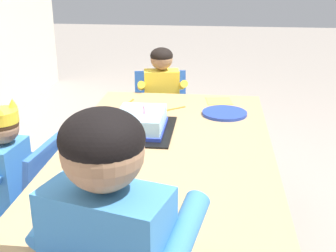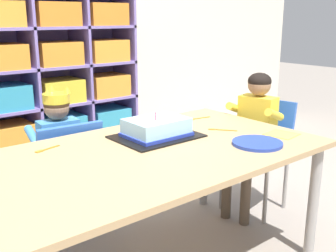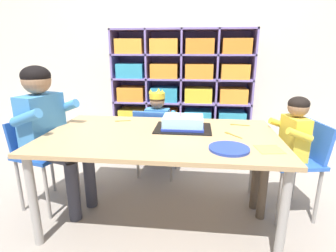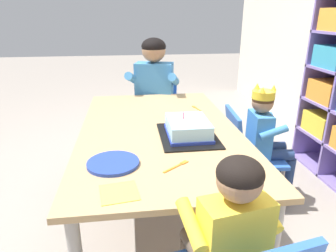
% 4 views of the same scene
% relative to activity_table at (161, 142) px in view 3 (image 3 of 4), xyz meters
% --- Properties ---
extents(ground, '(16.00, 16.00, 0.00)m').
position_rel_activity_table_xyz_m(ground, '(0.00, 0.00, -0.55)').
color(ground, gray).
extents(classroom_back_wall, '(6.38, 0.10, 2.73)m').
position_rel_activity_table_xyz_m(classroom_back_wall, '(0.00, 1.69, 0.82)').
color(classroom_back_wall, beige).
rests_on(classroom_back_wall, ground).
extents(storage_cubby_shelf, '(1.59, 0.34, 1.36)m').
position_rel_activity_table_xyz_m(storage_cubby_shelf, '(0.08, 1.46, 0.14)').
color(storage_cubby_shelf, '#7F6BB2').
rests_on(storage_cubby_shelf, ground).
extents(activity_table, '(1.52, 0.88, 0.61)m').
position_rel_activity_table_xyz_m(activity_table, '(0.00, 0.00, 0.00)').
color(activity_table, tan).
rests_on(activity_table, ground).
extents(classroom_chair_blue, '(0.40, 0.38, 0.64)m').
position_rel_activity_table_xyz_m(classroom_chair_blue, '(-0.13, 0.59, -0.18)').
color(classroom_chair_blue, blue).
rests_on(classroom_chair_blue, ground).
extents(child_with_crown, '(0.31, 0.31, 0.81)m').
position_rel_activity_table_xyz_m(child_with_crown, '(-0.12, 0.70, -0.05)').
color(child_with_crown, '#3D7FBC').
rests_on(child_with_crown, ground).
extents(classroom_chair_adult_side, '(0.42, 0.44, 0.66)m').
position_rel_activity_table_xyz_m(classroom_chair_adult_side, '(-0.90, 0.06, -0.12)').
color(classroom_chair_adult_side, '#1E4CA8').
rests_on(classroom_chair_adult_side, ground).
extents(adult_helper_seated, '(0.47, 0.46, 1.04)m').
position_rel_activity_table_xyz_m(adult_helper_seated, '(-0.79, 0.03, 0.10)').
color(adult_helper_seated, '#3D7FBC').
rests_on(adult_helper_seated, ground).
extents(classroom_chair_guest_side, '(0.40, 0.41, 0.67)m').
position_rel_activity_table_xyz_m(classroom_chair_guest_side, '(0.94, 0.15, -0.13)').
color(classroom_chair_guest_side, blue).
rests_on(classroom_chair_guest_side, ground).
extents(guest_at_table_side, '(0.32, 0.32, 0.85)m').
position_rel_activity_table_xyz_m(guest_at_table_side, '(0.84, 0.13, -0.00)').
color(guest_at_table_side, yellow).
rests_on(guest_at_table_side, ground).
extents(birthday_cake_on_tray, '(0.39, 0.30, 0.13)m').
position_rel_activity_table_xyz_m(birthday_cake_on_tray, '(0.14, 0.14, 0.10)').
color(birthday_cake_on_tray, black).
rests_on(birthday_cake_on_tray, activity_table).
extents(paper_plate_stack, '(0.22, 0.22, 0.01)m').
position_rel_activity_table_xyz_m(paper_plate_stack, '(0.42, -0.24, 0.07)').
color(paper_plate_stack, '#233DA3').
rests_on(paper_plate_stack, activity_table).
extents(paper_napkin_square, '(0.16, 0.16, 0.00)m').
position_rel_activity_table_xyz_m(paper_napkin_square, '(0.64, -0.21, 0.06)').
color(paper_napkin_square, '#F4DB4C').
rests_on(paper_napkin_square, activity_table).
extents(fork_at_table_front_edge, '(0.12, 0.04, 0.00)m').
position_rel_activity_table_xyz_m(fork_at_table_front_edge, '(-0.35, 0.29, 0.06)').
color(fork_at_table_front_edge, orange).
rests_on(fork_at_table_front_edge, activity_table).
extents(fork_beside_plate_stack, '(0.14, 0.04, 0.00)m').
position_rel_activity_table_xyz_m(fork_beside_plate_stack, '(0.54, 0.28, 0.06)').
color(fork_beside_plate_stack, orange).
rests_on(fork_beside_plate_stack, activity_table).
extents(fork_scattered_mid_table, '(0.10, 0.12, 0.00)m').
position_rel_activity_table_xyz_m(fork_scattered_mid_table, '(0.47, 0.03, 0.06)').
color(fork_scattered_mid_table, orange).
rests_on(fork_scattered_mid_table, activity_table).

